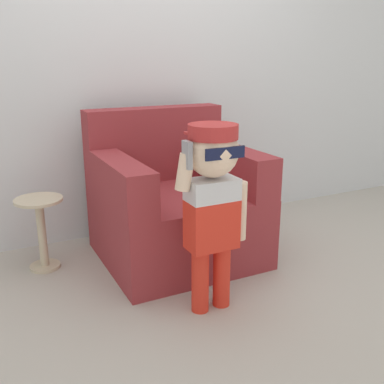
% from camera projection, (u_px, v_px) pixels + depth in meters
% --- Properties ---
extents(ground_plane, '(10.00, 10.00, 0.00)m').
position_uv_depth(ground_plane, '(187.00, 265.00, 2.88)').
color(ground_plane, '#ADA89E').
extents(wall_back, '(10.00, 0.05, 2.60)m').
position_uv_depth(wall_back, '(139.00, 54.00, 3.16)').
color(wall_back, silver).
rests_on(wall_back, ground_plane).
extents(armchair, '(0.96, 0.91, 0.95)m').
position_uv_depth(armchair, '(174.00, 206.00, 2.94)').
color(armchair, maroon).
rests_on(armchair, ground_plane).
extents(person_child, '(0.40, 0.30, 0.98)m').
position_uv_depth(person_child, '(213.00, 190.00, 2.21)').
color(person_child, red).
rests_on(person_child, ground_plane).
extents(side_table, '(0.29, 0.29, 0.46)m').
position_uv_depth(side_table, '(41.00, 226.00, 2.76)').
color(side_table, beige).
rests_on(side_table, ground_plane).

